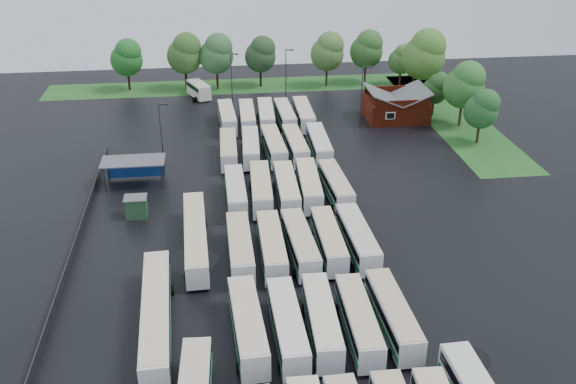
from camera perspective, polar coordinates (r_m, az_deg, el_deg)
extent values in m
plane|color=black|center=(68.05, -0.44, -6.42)|extent=(160.00, 160.00, 0.00)
cube|color=#641B0A|center=(110.01, 9.54, 7.29)|extent=(10.00, 8.00, 3.40)
cube|color=#4C4F51|center=(108.54, 8.36, 8.56)|extent=(5.07, 8.60, 2.19)
cube|color=#4C4F51|center=(109.94, 10.90, 8.60)|extent=(5.07, 8.60, 2.19)
cube|color=#641B0A|center=(105.70, 10.21, 7.71)|extent=(9.00, 0.20, 1.20)
cube|color=silver|center=(105.70, 9.09, 6.71)|extent=(1.60, 0.12, 1.20)
cylinder|color=#2D2D30|center=(85.74, -15.98, 1.04)|extent=(0.16, 0.16, 3.40)
cylinder|color=#2D2D30|center=(84.83, -11.19, 1.32)|extent=(0.16, 0.16, 3.40)
cylinder|color=#2D2D30|center=(88.62, -15.72, 1.92)|extent=(0.16, 0.16, 3.40)
cylinder|color=#2D2D30|center=(87.74, -11.08, 2.19)|extent=(0.16, 0.16, 3.40)
cube|color=#4C4F51|center=(85.95, -13.63, 2.71)|extent=(8.20, 4.20, 0.15)
cube|color=navy|center=(88.42, -13.39, 2.07)|extent=(7.60, 0.08, 2.60)
cube|color=#1F4328|center=(78.66, -13.33, -1.34)|extent=(2.50, 2.00, 2.50)
cube|color=#4C4F51|center=(78.08, -13.43, -0.49)|extent=(2.70, 2.20, 0.12)
cube|color=#225A1E|center=(127.44, -2.94, 9.44)|extent=(80.00, 10.00, 0.01)
cube|color=#225A1E|center=(113.73, 14.35, 6.55)|extent=(10.00, 50.00, 0.01)
cube|color=#2D2D30|center=(75.95, -18.09, -3.59)|extent=(0.10, 50.00, 1.20)
cube|color=silver|center=(56.87, -3.61, -11.76)|extent=(2.98, 11.65, 2.64)
cube|color=black|center=(56.54, -3.62, -11.34)|extent=(3.02, 11.19, 0.85)
cube|color=#10643A|center=(57.23, -3.59, -12.22)|extent=(3.02, 11.42, 0.58)
cube|color=beige|center=(56.04, -3.65, -10.65)|extent=(2.87, 11.30, 0.12)
cylinder|color=black|center=(54.87, -3.31, -15.21)|extent=(2.45, 0.92, 0.92)
cylinder|color=black|center=(60.60, -3.81, -10.61)|extent=(2.45, 0.92, 0.92)
cube|color=silver|center=(56.81, -0.07, -11.79)|extent=(2.60, 11.31, 2.58)
cube|color=black|center=(56.50, -0.07, -11.38)|extent=(2.64, 10.86, 0.83)
cube|color=#0B7042|center=(57.16, -0.07, -12.24)|extent=(2.64, 11.09, 0.57)
cube|color=silver|center=(56.00, -0.07, -10.71)|extent=(2.50, 10.97, 0.11)
cylinder|color=black|center=(54.88, 0.40, -15.15)|extent=(2.39, 0.90, 0.90)
cylinder|color=black|center=(60.44, -0.49, -10.67)|extent=(2.39, 0.90, 0.90)
cube|color=silver|center=(57.48, 3.00, -11.33)|extent=(2.68, 11.26, 2.56)
cube|color=black|center=(57.17, 3.01, -10.93)|extent=(2.72, 10.81, 0.82)
cube|color=#06633B|center=(57.82, 2.99, -11.78)|extent=(2.72, 11.04, 0.56)
cube|color=beige|center=(56.68, 3.03, -10.27)|extent=(2.58, 10.92, 0.11)
cylinder|color=black|center=(55.56, 3.61, -14.61)|extent=(2.38, 0.90, 0.90)
cylinder|color=black|center=(61.06, 2.40, -10.26)|extent=(2.38, 0.90, 0.90)
cube|color=silver|center=(57.77, 6.29, -11.29)|extent=(2.45, 11.06, 2.53)
cube|color=black|center=(57.46, 6.31, -10.89)|extent=(2.50, 10.62, 0.81)
cube|color=#126947|center=(58.11, 6.26, -11.72)|extent=(2.50, 10.84, 0.56)
cube|color=beige|center=(56.98, 6.35, -10.24)|extent=(2.36, 10.73, 0.11)
cylinder|color=black|center=(55.91, 7.04, -14.49)|extent=(2.34, 0.88, 0.88)
cylinder|color=black|center=(61.27, 5.49, -10.24)|extent=(2.34, 0.88, 0.88)
cube|color=silver|center=(58.81, 9.31, -10.72)|extent=(2.60, 11.18, 2.55)
cube|color=black|center=(58.51, 9.35, -10.32)|extent=(2.64, 10.74, 0.82)
cube|color=#1A764D|center=(59.15, 9.27, -11.16)|extent=(2.64, 10.96, 0.56)
cube|color=#C8B397|center=(58.04, 9.40, -9.68)|extent=(2.50, 10.85, 0.11)
cylinder|color=black|center=(56.95, 10.19, -13.86)|extent=(2.36, 0.89, 0.89)
cylinder|color=black|center=(62.30, 8.35, -9.72)|extent=(2.36, 0.89, 0.89)
cube|color=silver|center=(67.70, -4.29, -4.97)|extent=(2.45, 11.37, 2.60)
cube|color=black|center=(67.43, -4.30, -4.59)|extent=(2.50, 10.92, 0.83)
cube|color=#1A6340|center=(68.00, -4.27, -5.38)|extent=(2.49, 11.14, 0.57)
cube|color=#C9B48F|center=(67.02, -4.32, -3.98)|extent=(2.35, 11.03, 0.11)
cylinder|color=black|center=(65.33, -4.07, -7.59)|extent=(2.41, 0.91, 0.91)
cylinder|color=black|center=(71.49, -4.41, -4.36)|extent=(2.41, 0.91, 0.91)
cube|color=silver|center=(67.79, -1.47, -4.85)|extent=(2.42, 11.37, 2.60)
cube|color=black|center=(67.53, -1.47, -4.47)|extent=(2.47, 10.91, 0.83)
cube|color=#09733F|center=(68.09, -1.46, -5.26)|extent=(2.46, 11.14, 0.57)
cube|color=beige|center=(67.11, -1.48, -3.86)|extent=(2.32, 11.02, 0.11)
cylinder|color=black|center=(65.43, -1.14, -7.46)|extent=(2.41, 0.91, 0.91)
cylinder|color=black|center=(71.57, -1.74, -4.25)|extent=(2.41, 0.91, 0.91)
cube|color=silver|center=(68.29, 1.08, -4.61)|extent=(2.91, 11.39, 2.59)
cube|color=black|center=(68.02, 1.08, -4.23)|extent=(2.94, 10.95, 0.83)
cube|color=#166640|center=(68.58, 1.08, -5.02)|extent=(2.94, 11.17, 0.57)
cube|color=#C3B595|center=(67.61, 1.09, -3.63)|extent=(2.80, 11.05, 0.11)
cylinder|color=black|center=(65.95, 1.51, -7.17)|extent=(2.40, 0.90, 0.90)
cylinder|color=black|center=(72.03, 0.67, -4.03)|extent=(2.40, 0.90, 0.90)
cube|color=silver|center=(69.08, 3.63, -4.31)|extent=(2.32, 11.04, 2.53)
cube|color=black|center=(68.82, 3.64, -3.95)|extent=(2.37, 10.60, 0.81)
cube|color=#086B43|center=(69.36, 3.62, -4.70)|extent=(2.36, 10.82, 0.56)
cube|color=beige|center=(68.42, 3.66, -3.36)|extent=(2.22, 10.71, 0.11)
cylinder|color=black|center=(66.79, 4.15, -6.77)|extent=(2.34, 0.88, 0.88)
cylinder|color=black|center=(72.71, 3.11, -3.77)|extent=(2.34, 0.88, 0.88)
cube|color=silver|center=(69.58, 6.19, -4.12)|extent=(2.70, 11.53, 2.63)
cube|color=black|center=(69.31, 6.21, -3.74)|extent=(2.75, 11.07, 0.84)
cube|color=#0C683A|center=(69.87, 6.16, -4.52)|extent=(2.74, 11.30, 0.58)
cube|color=beige|center=(68.90, 6.24, -3.14)|extent=(2.60, 11.18, 0.11)
cylinder|color=black|center=(67.23, 6.82, -6.65)|extent=(2.44, 0.92, 0.92)
cylinder|color=black|center=(73.32, 5.51, -3.57)|extent=(2.44, 0.92, 0.92)
cube|color=silver|center=(79.63, -4.68, 0.03)|extent=(2.38, 11.03, 2.52)
cube|color=black|center=(79.41, -4.70, 0.35)|extent=(2.43, 10.59, 0.81)
cube|color=#0D734B|center=(79.88, -4.67, -0.33)|extent=(2.43, 10.81, 0.56)
cube|color=beige|center=(79.07, -4.72, 0.88)|extent=(2.29, 10.70, 0.11)
cylinder|color=black|center=(77.07, -4.52, -1.96)|extent=(2.34, 0.88, 0.88)
cylinder|color=black|center=(83.35, -4.77, 0.31)|extent=(2.34, 0.88, 0.88)
cube|color=silver|center=(79.99, -2.42, 0.29)|extent=(2.87, 11.67, 2.65)
cube|color=black|center=(79.76, -2.43, 0.63)|extent=(2.91, 11.21, 0.85)
cube|color=#046D3E|center=(80.25, -2.41, -0.09)|extent=(2.91, 11.44, 0.58)
cube|color=beige|center=(79.40, -2.44, 1.18)|extent=(2.76, 11.31, 0.12)
cylinder|color=black|center=(77.30, -2.17, -1.79)|extent=(2.46, 0.93, 0.93)
cylinder|color=black|center=(83.90, -2.62, 0.57)|extent=(2.46, 0.93, 0.93)
cube|color=silver|center=(79.97, -0.13, 0.29)|extent=(2.62, 11.51, 2.63)
cube|color=black|center=(79.74, -0.13, 0.63)|extent=(2.67, 11.05, 0.84)
cube|color=#136B41|center=(80.22, -0.13, -0.08)|extent=(2.66, 11.28, 0.58)
cube|color=beige|center=(79.38, -0.14, 1.18)|extent=(2.52, 11.16, 0.11)
cylinder|color=black|center=(77.32, 0.19, -1.76)|extent=(2.44, 0.92, 0.92)
cylinder|color=black|center=(83.82, -0.43, 0.57)|extent=(2.44, 0.92, 0.92)
cube|color=silver|center=(80.85, 1.87, 0.59)|extent=(2.98, 11.65, 2.64)
cube|color=black|center=(80.63, 1.88, 0.93)|extent=(3.01, 11.19, 0.85)
cube|color=#077345|center=(81.11, 1.86, 0.22)|extent=(3.01, 11.42, 0.58)
cube|color=beige|center=(80.27, 1.89, 1.47)|extent=(2.86, 11.29, 0.12)
cylinder|color=black|center=(78.19, 2.27, -1.44)|extent=(2.45, 0.92, 0.92)
cylinder|color=black|center=(84.72, 1.48, 0.86)|extent=(2.45, 0.92, 0.92)
cube|color=silver|center=(81.17, 4.25, 0.58)|extent=(2.82, 11.16, 2.54)
cube|color=black|center=(80.96, 4.26, 0.90)|extent=(2.85, 10.72, 0.81)
cube|color=#137046|center=(81.41, 4.24, 0.23)|extent=(2.85, 10.94, 0.56)
cube|color=beige|center=(80.61, 4.28, 1.42)|extent=(2.71, 10.83, 0.11)
cylinder|color=black|center=(78.64, 4.70, -1.36)|extent=(2.35, 0.89, 0.89)
cylinder|color=black|center=(84.85, 3.77, 0.83)|extent=(2.35, 0.89, 0.89)
cube|color=silver|center=(92.30, -5.31, 3.78)|extent=(2.50, 10.98, 2.51)
cube|color=black|center=(92.11, -5.33, 4.07)|extent=(2.55, 10.55, 0.80)
cube|color=#1A6E49|center=(92.51, -5.30, 3.47)|extent=(2.54, 10.77, 0.55)
cube|color=#C9B58E|center=(91.81, -5.35, 4.53)|extent=(2.40, 10.65, 0.11)
cylinder|color=black|center=(89.57, -5.19, 2.20)|extent=(2.32, 0.88, 0.88)
cylinder|color=black|center=(96.01, -5.36, 3.88)|extent=(2.32, 0.88, 0.88)
cube|color=silver|center=(92.69, -3.33, 3.96)|extent=(2.85, 11.14, 2.53)
cube|color=black|center=(92.50, -3.34, 4.25)|extent=(2.89, 10.70, 0.81)
cube|color=#0B6C3C|center=(92.90, -3.32, 3.65)|extent=(2.89, 10.92, 0.56)
cube|color=beige|center=(92.20, -3.35, 4.72)|extent=(2.75, 10.80, 0.11)
cylinder|color=black|center=(89.94, -3.15, 2.37)|extent=(2.35, 0.88, 0.88)
cylinder|color=black|center=(96.43, -3.46, 4.06)|extent=(2.35, 0.88, 0.88)
cube|color=silver|center=(92.86, -1.27, 4.08)|extent=(2.89, 11.49, 2.61)
cube|color=black|center=(92.66, -1.27, 4.38)|extent=(2.92, 11.03, 0.84)
cube|color=#056C42|center=(93.08, -1.27, 3.76)|extent=(2.92, 11.26, 0.57)
cube|color=beige|center=(92.36, -1.28, 4.86)|extent=(2.78, 11.14, 0.11)
cylinder|color=black|center=(90.03, -1.03, 2.45)|extent=(2.42, 0.91, 0.91)
cylinder|color=black|center=(96.71, -1.48, 4.17)|extent=(2.42, 0.91, 0.91)
cube|color=silver|center=(93.16, 0.66, 4.14)|extent=(2.68, 11.27, 2.57)
cube|color=black|center=(92.97, 0.66, 4.44)|extent=(2.72, 10.83, 0.82)
cube|color=#1A6547|center=(93.37, 0.66, 3.82)|extent=(2.72, 11.05, 0.57)
cube|color=beige|center=(92.67, 0.67, 4.91)|extent=(2.57, 10.93, 0.11)
cylinder|color=black|center=(90.38, 0.96, 2.54)|extent=(2.38, 0.90, 0.90)
cylinder|color=black|center=(96.94, 0.38, 4.23)|extent=(2.38, 0.90, 0.90)
cube|color=silver|center=(93.47, 2.77, 4.22)|extent=(2.66, 11.60, 2.65)
cube|color=black|center=(93.27, 2.77, 4.53)|extent=(2.70, 11.14, 0.85)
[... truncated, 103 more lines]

